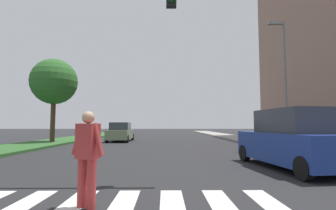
{
  "coord_description": "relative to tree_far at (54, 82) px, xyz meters",
  "views": [
    {
      "loc": [
        0.76,
        4.23,
        1.45
      ],
      "look_at": [
        0.9,
        15.35,
        2.31
      ],
      "focal_mm": 27.5,
      "sensor_mm": 36.0,
      "label": 1
    }
  ],
  "objects": [
    {
      "name": "crosswalk",
      "position": [
        8.04,
        -15.62,
        -4.85
      ],
      "size": [
        5.85,
        2.2,
        0.01
      ],
      "color": "silver",
      "rests_on": "ground_plane"
    },
    {
      "name": "pedestrian_performer",
      "position": [
        7.43,
        -15.7,
        -3.92
      ],
      "size": [
        0.7,
        0.43,
        1.69
      ],
      "color": "#B23333",
      "rests_on": "ground_plane"
    },
    {
      "name": "street_lamp_right",
      "position": [
        15.84,
        -5.37,
        -0.26
      ],
      "size": [
        1.02,
        0.24,
        7.5
      ],
      "color": "slate",
      "rests_on": "sidewalk_right"
    },
    {
      "name": "sedan_midblock",
      "position": [
        4.9,
        2.54,
        -4.08
      ],
      "size": [
        1.88,
        4.59,
        1.66
      ],
      "color": "gray",
      "rests_on": "ground_plane"
    },
    {
      "name": "ground_plane",
      "position": [
        8.04,
        5.46,
        -4.85
      ],
      "size": [
        140.0,
        140.0,
        0.0
      ],
      "primitive_type": "plane",
      "color": "#262628"
    },
    {
      "name": "tree_far",
      "position": [
        0.0,
        0.0,
        0.0
      ],
      "size": [
        3.61,
        3.61,
        6.54
      ],
      "color": "#4C3823",
      "rests_on": "median_strip"
    },
    {
      "name": "suv_crossing",
      "position": [
        13.08,
        -11.74,
        -3.92
      ],
      "size": [
        2.41,
        4.78,
        1.97
      ],
      "color": "navy",
      "rests_on": "ground_plane"
    },
    {
      "name": "sidewalk_right",
      "position": [
        16.43,
        3.46,
        -4.78
      ],
      "size": [
        3.0,
        64.0,
        0.15
      ],
      "primitive_type": "cube",
      "color": "#9E9991",
      "rests_on": "ground_plane"
    },
    {
      "name": "median_strip",
      "position": [
        -0.22,
        3.46,
        -4.78
      ],
      "size": [
        3.6,
        64.0,
        0.15
      ],
      "primitive_type": "cube",
      "color": "#2D5B28",
      "rests_on": "ground_plane"
    }
  ]
}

